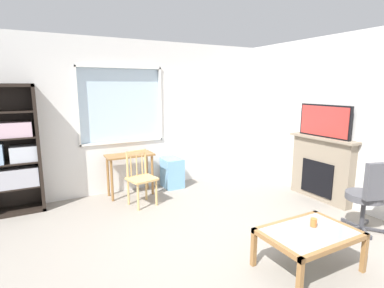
{
  "coord_description": "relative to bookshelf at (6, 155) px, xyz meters",
  "views": [
    {
      "loc": [
        -1.75,
        -2.94,
        1.93
      ],
      "look_at": [
        0.33,
        0.94,
        1.09
      ],
      "focal_mm": 28.23,
      "sensor_mm": 36.0,
      "label": 1
    }
  ],
  "objects": [
    {
      "name": "desk_under_window",
      "position": [
        1.86,
        -0.11,
        -0.32
      ],
      "size": [
        0.83,
        0.39,
        0.75
      ],
      "color": "olive",
      "rests_on": "ground"
    },
    {
      "name": "tv",
      "position": [
        4.68,
        -1.86,
        0.45
      ],
      "size": [
        0.06,
        0.96,
        0.54
      ],
      "color": "black",
      "rests_on": "fireplace"
    },
    {
      "name": "sippy_cup",
      "position": [
        2.98,
        -3.15,
        -0.44
      ],
      "size": [
        0.07,
        0.07,
        0.09
      ],
      "primitive_type": "cylinder",
      "color": "orange",
      "rests_on": "coffee_table"
    },
    {
      "name": "ground",
      "position": [
        2.12,
        -2.27,
        -0.93
      ],
      "size": [
        6.34,
        6.03,
        0.02
      ],
      "primitive_type": "cube",
      "color": "gray"
    },
    {
      "name": "wall_right",
      "position": [
        4.85,
        -2.27,
        0.46
      ],
      "size": [
        0.12,
        5.23,
        2.76
      ],
      "primitive_type": "cube",
      "color": "silver",
      "rests_on": "ground"
    },
    {
      "name": "coffee_table",
      "position": [
        2.86,
        -3.21,
        -0.55
      ],
      "size": [
        1.0,
        0.69,
        0.44
      ],
      "color": "#8C9E99",
      "rests_on": "ground"
    },
    {
      "name": "wall_back_with_window",
      "position": [
        2.16,
        0.24,
        0.43
      ],
      "size": [
        5.34,
        0.15,
        2.76
      ],
      "color": "silver",
      "rests_on": "ground"
    },
    {
      "name": "fireplace",
      "position": [
        4.7,
        -1.86,
        -0.37
      ],
      "size": [
        0.26,
        1.23,
        1.1
      ],
      "color": "gray",
      "rests_on": "ground"
    },
    {
      "name": "plastic_drawer_unit",
      "position": [
        2.7,
        -0.06,
        -0.64
      ],
      "size": [
        0.35,
        0.4,
        0.57
      ],
      "primitive_type": "cube",
      "color": "#72ADDB",
      "rests_on": "ground"
    },
    {
      "name": "bookshelf",
      "position": [
        0.0,
        0.0,
        0.0
      ],
      "size": [
        0.9,
        0.38,
        1.98
      ],
      "color": "black",
      "rests_on": "ground"
    },
    {
      "name": "office_chair",
      "position": [
        4.22,
        -3.0,
        -0.37
      ],
      "size": [
        0.58,
        0.61,
        1.0
      ],
      "color": "#4C4C51",
      "rests_on": "ground"
    },
    {
      "name": "wooden_chair",
      "position": [
        1.88,
        -0.62,
        -0.46
      ],
      "size": [
        0.49,
        0.48,
        0.9
      ],
      "color": "tan",
      "rests_on": "ground"
    }
  ]
}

